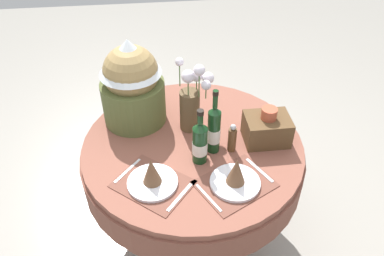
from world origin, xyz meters
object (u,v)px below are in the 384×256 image
Objects in this scene: pepper_mill at (232,139)px; place_setting_left at (152,177)px; gift_tub_back_left at (132,80)px; wine_bottle_right at (214,129)px; place_setting_right at (236,177)px; dining_table at (193,162)px; woven_basket_side_right at (267,128)px; wine_bottle_left at (200,142)px; flower_vase at (191,100)px.

place_setting_left is at bearing -155.12° from pepper_mill.
wine_bottle_right is at bearing -38.34° from gift_tub_back_left.
gift_tub_back_left is at bearing 129.31° from place_setting_right.
pepper_mill is at bearing -7.15° from wine_bottle_right.
pepper_mill reaches higher than dining_table.
pepper_mill is 0.21m from woven_basket_side_right.
wine_bottle_left is at bearing -139.92° from wine_bottle_right.
dining_table is 0.30m from pepper_mill.
flower_vase is at bearing 60.11° from place_setting_left.
place_setting_left is at bearing -119.89° from flower_vase.
wine_bottle_left is at bearing -162.33° from pepper_mill.
flower_vase reaches higher than woven_basket_side_right.
pepper_mill is at bearing 17.67° from wine_bottle_left.
place_setting_right is (0.16, -0.31, 0.19)m from dining_table.
dining_table is 3.83× the size of wine_bottle_left.
wine_bottle_right reaches higher than pepper_mill.
wine_bottle_left reaches higher than place_setting_left.
flower_vase is at bearing 131.38° from pepper_mill.
wine_bottle_right is at bearing -32.63° from dining_table.
pepper_mill reaches higher than place_setting_right.
place_setting_left is at bearing -157.73° from woven_basket_side_right.
gift_tub_back_left reaches higher than woven_basket_side_right.
flower_vase is 0.85× the size of gift_tub_back_left.
wine_bottle_left reaches higher than dining_table.
flower_vase is 2.50× the size of pepper_mill.
place_setting_right is 0.76m from gift_tub_back_left.
wine_bottle_left reaches higher than woven_basket_side_right.
gift_tub_back_left reaches higher than place_setting_right.
gift_tub_back_left is (-0.31, 0.12, 0.08)m from flower_vase.
gift_tub_back_left is at bearing 146.44° from pepper_mill.
place_setting_left is at bearing -81.63° from gift_tub_back_left.
wine_bottle_left is at bearing -50.22° from gift_tub_back_left.
gift_tub_back_left is at bearing 129.78° from wine_bottle_left.
gift_tub_back_left is at bearing 139.94° from dining_table.
flower_vase is at bearing 114.56° from wine_bottle_right.
woven_basket_side_right is (0.39, -0.02, 0.22)m from dining_table.
wine_bottle_left is (0.02, -0.13, 0.26)m from dining_table.
place_setting_right reaches higher than dining_table.
wine_bottle_right reaches higher than place_setting_left.
flower_vase reaches higher than wine_bottle_left.
place_setting_left is 0.66m from woven_basket_side_right.
place_setting_left is 1.16× the size of wine_bottle_right.
wine_bottle_right is at bearing 172.85° from pepper_mill.
place_setting_right is at bearing -62.41° from dining_table.
wine_bottle_left is at bearing 128.29° from place_setting_right.
wine_bottle_left is at bearing -162.99° from woven_basket_side_right.
pepper_mill is (0.18, -0.21, -0.11)m from flower_vase.
woven_basket_side_right reaches higher than dining_table.
wine_bottle_left is 0.63× the size of gift_tub_back_left.
gift_tub_back_left is (-0.49, 0.33, 0.18)m from pepper_mill.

